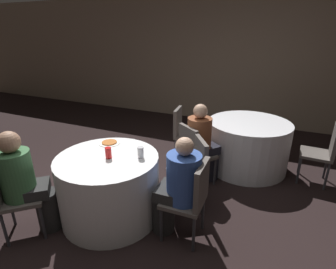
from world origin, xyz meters
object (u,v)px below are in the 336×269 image
at_px(chair_near_southwest, 10,192).
at_px(chair_near_northeast, 193,168).
at_px(chair_far_east, 325,149).
at_px(soda_can_red, 108,153).
at_px(pizza_plate_near, 109,143).
at_px(chair_far_west, 183,129).
at_px(person_blue_shirt, 177,188).
at_px(table_near, 110,187).
at_px(table_far, 247,145).
at_px(person_floral_shirt, 203,144).
at_px(chair_near_east, 192,195).
at_px(person_green_jacket, 27,184).
at_px(soda_can_silver, 141,152).
at_px(chair_far_southwest, 193,150).

xyz_separation_m(chair_near_southwest, chair_near_northeast, (1.52, 1.20, 0.00)).
distance_m(chair_far_east, soda_can_red, 2.87).
bearing_deg(pizza_plate_near, chair_far_east, 30.24).
height_order(chair_far_east, chair_far_west, same).
bearing_deg(person_blue_shirt, chair_near_southwest, 112.52).
bearing_deg(soda_can_red, table_near, 165.92).
bearing_deg(table_far, chair_far_west, -172.45).
bearing_deg(pizza_plate_near, table_near, -58.63).
relative_size(chair_far_east, person_floral_shirt, 0.76).
height_order(chair_near_east, person_green_jacket, person_green_jacket).
bearing_deg(chair_far_west, table_near, -15.48).
bearing_deg(soda_can_silver, pizza_plate_near, 160.98).
height_order(table_near, chair_far_west, chair_far_west).
relative_size(chair_near_southwest, soda_can_silver, 7.13).
bearing_deg(soda_can_silver, chair_near_northeast, 41.24).
relative_size(chair_near_east, person_floral_shirt, 0.76).
height_order(chair_near_southwest, soda_can_silver, same).
bearing_deg(person_green_jacket, table_far, 99.58).
bearing_deg(soda_can_silver, chair_far_southwest, 70.61).
xyz_separation_m(chair_near_east, chair_near_southwest, (-1.68, -0.68, 0.00)).
distance_m(person_blue_shirt, pizza_plate_near, 1.07).
relative_size(chair_far_east, chair_far_west, 1.00).
bearing_deg(table_far, chair_far_southwest, -126.25).
distance_m(chair_far_east, chair_far_southwest, 1.80).
relative_size(table_near, chair_near_northeast, 1.28).
distance_m(table_far, pizza_plate_near, 2.13).
relative_size(table_far, soda_can_red, 10.05).
height_order(chair_near_east, chair_far_southwest, same).
height_order(chair_near_east, chair_near_southwest, same).
height_order(person_green_jacket, pizza_plate_near, person_green_jacket).
xyz_separation_m(table_far, person_blue_shirt, (-0.44, -1.81, 0.19)).
distance_m(person_green_jacket, person_blue_shirt, 1.51).
distance_m(chair_near_east, person_floral_shirt, 1.14).
distance_m(chair_near_northeast, chair_far_southwest, 0.49).
xyz_separation_m(chair_far_southwest, person_green_jacket, (-1.24, -1.56, 0.05)).
xyz_separation_m(chair_far_southwest, person_floral_shirt, (0.10, 0.13, 0.05)).
xyz_separation_m(table_near, soda_can_silver, (0.34, 0.14, 0.44)).
distance_m(chair_near_east, chair_far_west, 1.83).
relative_size(table_far, pizza_plate_near, 4.81).
xyz_separation_m(table_near, table_far, (1.25, 1.84, 0.00)).
bearing_deg(soda_can_silver, soda_can_red, -154.43).
distance_m(table_near, soda_can_red, 0.44).
relative_size(chair_far_west, person_green_jacket, 0.76).
bearing_deg(person_blue_shirt, person_floral_shirt, 1.81).
bearing_deg(chair_far_west, chair_near_east, 16.07).
relative_size(chair_far_southwest, soda_can_silver, 7.13).
bearing_deg(pizza_plate_near, table_far, 46.14).
height_order(table_far, chair_near_northeast, chair_near_northeast).
xyz_separation_m(table_near, soda_can_red, (0.03, -0.01, 0.44)).
bearing_deg(chair_far_southwest, person_blue_shirt, -44.48).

